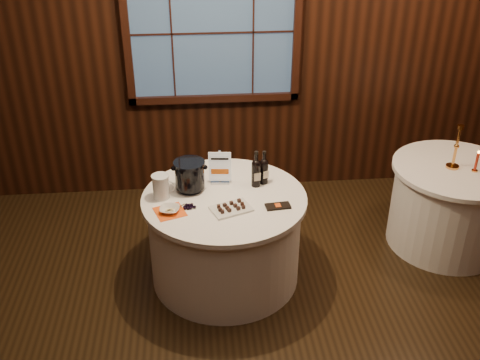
{
  "coord_description": "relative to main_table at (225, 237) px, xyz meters",
  "views": [
    {
      "loc": [
        -0.21,
        -2.7,
        3.01
      ],
      "look_at": [
        0.11,
        0.9,
        0.97
      ],
      "focal_mm": 42.0,
      "sensor_mm": 36.0,
      "label": 1
    }
  ],
  "objects": [
    {
      "name": "back_wall",
      "position": [
        0.0,
        1.48,
        1.16
      ],
      "size": [
        6.0,
        0.1,
        3.0
      ],
      "color": "black",
      "rests_on": "ground"
    },
    {
      "name": "main_table",
      "position": [
        0.0,
        0.0,
        0.0
      ],
      "size": [
        1.28,
        1.28,
        0.77
      ],
      "color": "white",
      "rests_on": "ground"
    },
    {
      "name": "side_table",
      "position": [
        2.0,
        0.3,
        0.0
      ],
      "size": [
        1.08,
        1.08,
        0.77
      ],
      "color": "white",
      "rests_on": "ground"
    },
    {
      "name": "sign_stand",
      "position": [
        -0.02,
        0.21,
        0.48
      ],
      "size": [
        0.18,
        0.1,
        0.29
      ],
      "rotation": [
        0.0,
        0.0,
        -0.1
      ],
      "color": "#B4B4BB",
      "rests_on": "main_table"
    },
    {
      "name": "port_bottle_left",
      "position": [
        0.26,
        0.14,
        0.51
      ],
      "size": [
        0.07,
        0.08,
        0.3
      ],
      "rotation": [
        0.0,
        0.0,
        0.2
      ],
      "color": "black",
      "rests_on": "main_table"
    },
    {
      "name": "port_bottle_right",
      "position": [
        0.33,
        0.18,
        0.5
      ],
      "size": [
        0.07,
        0.08,
        0.28
      ],
      "rotation": [
        0.0,
        0.0,
        0.42
      ],
      "color": "black",
      "rests_on": "main_table"
    },
    {
      "name": "ice_bucket",
      "position": [
        -0.26,
        0.12,
        0.51
      ],
      "size": [
        0.24,
        0.24,
        0.25
      ],
      "color": "black",
      "rests_on": "main_table"
    },
    {
      "name": "chocolate_plate",
      "position": [
        0.04,
        -0.2,
        0.4
      ],
      "size": [
        0.34,
        0.28,
        0.04
      ],
      "rotation": [
        0.0,
        0.0,
        0.37
      ],
      "color": "silver",
      "rests_on": "main_table"
    },
    {
      "name": "chocolate_box",
      "position": [
        0.39,
        -0.19,
        0.39
      ],
      "size": [
        0.19,
        0.11,
        0.02
      ],
      "primitive_type": "cube",
      "rotation": [
        0.0,
        0.0,
        0.1
      ],
      "color": "black",
      "rests_on": "main_table"
    },
    {
      "name": "grape_bunch",
      "position": [
        -0.27,
        -0.14,
        0.4
      ],
      "size": [
        0.15,
        0.06,
        0.04
      ],
      "rotation": [
        0.0,
        0.0,
        -0.08
      ],
      "color": "black",
      "rests_on": "main_table"
    },
    {
      "name": "glass_pitcher",
      "position": [
        -0.48,
        0.03,
        0.48
      ],
      "size": [
        0.18,
        0.14,
        0.19
      ],
      "rotation": [
        0.0,
        0.0,
        -0.13
      ],
      "color": "silver",
      "rests_on": "main_table"
    },
    {
      "name": "orange_napkin",
      "position": [
        -0.41,
        -0.19,
        0.38
      ],
      "size": [
        0.27,
        0.27,
        0.0
      ],
      "primitive_type": "cube",
      "rotation": [
        0.0,
        0.0,
        0.34
      ],
      "color": "#EA5113",
      "rests_on": "main_table"
    },
    {
      "name": "cracker_bowl",
      "position": [
        -0.41,
        -0.19,
        0.4
      ],
      "size": [
        0.17,
        0.17,
        0.04
      ],
      "primitive_type": "imported",
      "rotation": [
        0.0,
        0.0,
        -0.18
      ],
      "color": "silver",
      "rests_on": "orange_napkin"
    },
    {
      "name": "brass_candlestick",
      "position": [
        1.95,
        0.3,
        0.52
      ],
      "size": [
        0.11,
        0.11,
        0.39
      ],
      "color": "#D48F42",
      "rests_on": "side_table"
    },
    {
      "name": "red_candle",
      "position": [
        2.11,
        0.22,
        0.46
      ],
      "size": [
        0.05,
        0.05,
        0.19
      ],
      "color": "#D48F42",
      "rests_on": "side_table"
    }
  ]
}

